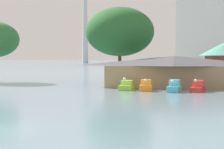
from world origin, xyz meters
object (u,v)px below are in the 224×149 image
Objects in this scene: pedal_boat_orange at (146,86)px; pedal_boat_red at (198,87)px; pedal_boat_cyan at (174,87)px; boathouse at (174,71)px; shoreline_tree_mid at (120,32)px; pedal_boat_lime at (127,86)px.

pedal_boat_orange is 0.85× the size of pedal_boat_red.
boathouse is at bearing -167.76° from pedal_boat_cyan.
boathouse is 1.60× the size of shoreline_tree_mid.
pedal_boat_red reaches higher than pedal_boat_orange.
shoreline_tree_mid is at bearing -162.95° from pedal_boat_lime.
boathouse is (5.59, 5.04, 1.72)m from pedal_boat_lime.
pedal_boat_orange is 0.96× the size of pedal_boat_cyan.
pedal_boat_lime is 6.06m from pedal_boat_cyan.
pedal_boat_red is 6.79m from boathouse.
pedal_boat_cyan is (3.34, -0.99, 0.03)m from pedal_boat_orange.
pedal_boat_lime reaches higher than pedal_boat_orange.
pedal_boat_orange is 6.80m from boathouse.
pedal_boat_orange is at bearing -96.06° from pedal_boat_cyan.
shoreline_tree_mid is at bearing -126.72° from pedal_boat_red.
pedal_boat_red is at bearing -63.91° from boathouse.
boathouse reaches higher than pedal_boat_red.
pedal_boat_red is 0.23× the size of shoreline_tree_mid.
pedal_boat_red is at bearing -50.14° from shoreline_tree_mid.
pedal_boat_lime is 15.33m from shoreline_tree_mid.
pedal_boat_red is at bearing 86.52° from pedal_boat_orange.
pedal_boat_cyan is at bearing -58.26° from pedal_boat_red.
pedal_boat_cyan is (5.80, -1.76, 0.08)m from pedal_boat_lime.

